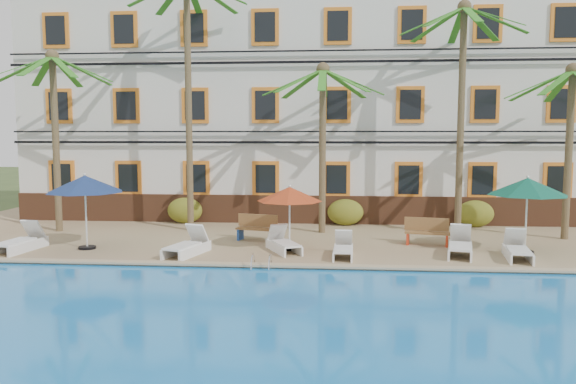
# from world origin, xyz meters

# --- Properties ---
(ground) EXTENTS (100.00, 100.00, 0.00)m
(ground) POSITION_xyz_m (0.00, 0.00, 0.00)
(ground) COLOR #384C23
(ground) RESTS_ON ground
(pool_deck) EXTENTS (30.00, 12.00, 0.25)m
(pool_deck) POSITION_xyz_m (0.00, 5.00, 0.12)
(pool_deck) COLOR tan
(pool_deck) RESTS_ON ground
(swimming_pool) EXTENTS (26.00, 12.00, 0.20)m
(swimming_pool) POSITION_xyz_m (0.00, -7.00, 0.10)
(swimming_pool) COLOR #1C7ED3
(swimming_pool) RESTS_ON ground
(pool_coping) EXTENTS (30.00, 0.35, 0.06)m
(pool_coping) POSITION_xyz_m (0.00, -0.90, 0.28)
(pool_coping) COLOR tan
(pool_coping) RESTS_ON pool_deck
(hotel_building) EXTENTS (25.40, 6.44, 10.22)m
(hotel_building) POSITION_xyz_m (0.00, 9.98, 5.37)
(hotel_building) COLOR silver
(hotel_building) RESTS_ON pool_deck
(palm_a) EXTENTS (4.61, 4.61, 7.01)m
(palm_a) POSITION_xyz_m (-9.36, 4.29, 4.84)
(palm_a) COLOR brown
(palm_a) RESTS_ON pool_deck
(palm_b) EXTENTS (4.61, 4.61, 9.91)m
(palm_b) POSITION_xyz_m (-4.25, 4.90, 6.49)
(palm_b) COLOR brown
(palm_b) RESTS_ON pool_deck
(palm_c) EXTENTS (4.61, 4.61, 6.48)m
(palm_c) POSITION_xyz_m (0.95, 4.81, 4.53)
(palm_c) COLOR brown
(palm_c) RESTS_ON pool_deck
(palm_d) EXTENTS (4.61, 4.61, 8.66)m
(palm_d) POSITION_xyz_m (6.08, 4.78, 5.79)
(palm_d) COLOR brown
(palm_d) RESTS_ON pool_deck
(palm_e) EXTENTS (4.61, 4.61, 6.29)m
(palm_e) POSITION_xyz_m (9.76, 4.16, 4.42)
(palm_e) COLOR brown
(palm_e) RESTS_ON pool_deck
(shrub_left) EXTENTS (1.50, 0.90, 1.10)m
(shrub_left) POSITION_xyz_m (-4.93, 6.60, 0.80)
(shrub_left) COLOR #244F16
(shrub_left) RESTS_ON pool_deck
(shrub_mid) EXTENTS (1.50, 0.90, 1.10)m
(shrub_mid) POSITION_xyz_m (1.88, 6.60, 0.80)
(shrub_mid) COLOR #244F16
(shrub_mid) RESTS_ON pool_deck
(shrub_right) EXTENTS (1.50, 0.90, 1.10)m
(shrub_right) POSITION_xyz_m (7.18, 6.60, 0.80)
(shrub_right) COLOR #244F16
(shrub_right) RESTS_ON pool_deck
(umbrella_blue) EXTENTS (2.52, 2.52, 2.52)m
(umbrella_blue) POSITION_xyz_m (-6.76, 1.05, 2.40)
(umbrella_blue) COLOR black
(umbrella_blue) RESTS_ON pool_deck
(umbrella_red) EXTENTS (2.15, 2.15, 2.15)m
(umbrella_red) POSITION_xyz_m (-0.04, 1.45, 2.08)
(umbrella_red) COLOR black
(umbrella_red) RESTS_ON pool_deck
(umbrella_green) EXTENTS (2.49, 2.49, 2.49)m
(umbrella_green) POSITION_xyz_m (7.50, 1.52, 2.38)
(umbrella_green) COLOR black
(umbrella_green) RESTS_ON pool_deck
(lounger_a) EXTENTS (0.96, 2.07, 0.94)m
(lounger_a) POSITION_xyz_m (-8.78, 0.58, 0.56)
(lounger_a) COLOR white
(lounger_a) RESTS_ON pool_deck
(lounger_b) EXTENTS (1.21, 2.06, 0.92)m
(lounger_b) POSITION_xyz_m (-3.20, 0.40, 0.55)
(lounger_b) COLOR white
(lounger_b) RESTS_ON pool_deck
(lounger_c) EXTENTS (1.35, 1.88, 0.84)m
(lounger_c) POSITION_xyz_m (-0.23, 1.15, 0.52)
(lounger_c) COLOR white
(lounger_c) RESTS_ON pool_deck
(lounger_d) EXTENTS (0.66, 1.69, 0.79)m
(lounger_d) POSITION_xyz_m (1.70, 0.51, 0.51)
(lounger_d) COLOR white
(lounger_d) RESTS_ON pool_deck
(lounger_e) EXTENTS (1.12, 2.08, 0.93)m
(lounger_e) POSITION_xyz_m (5.36, 1.03, 0.55)
(lounger_e) COLOR white
(lounger_e) RESTS_ON pool_deck
(lounger_f) EXTENTS (0.94, 1.95, 0.89)m
(lounger_f) POSITION_xyz_m (6.99, 0.65, 0.54)
(lounger_f) COLOR white
(lounger_f) RESTS_ON pool_deck
(bench_left) EXTENTS (1.57, 0.82, 0.93)m
(bench_left) POSITION_xyz_m (-1.30, 2.98, 0.72)
(bench_left) COLOR olive
(bench_left) RESTS_ON pool_deck
(bench_right) EXTENTS (1.57, 0.77, 0.93)m
(bench_right) POSITION_xyz_m (4.61, 2.64, 0.72)
(bench_right) COLOR olive
(bench_right) RESTS_ON pool_deck
(pool_ladder) EXTENTS (0.54, 0.74, 0.74)m
(pool_ladder) POSITION_xyz_m (-0.66, -1.00, 0.25)
(pool_ladder) COLOR silver
(pool_ladder) RESTS_ON ground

